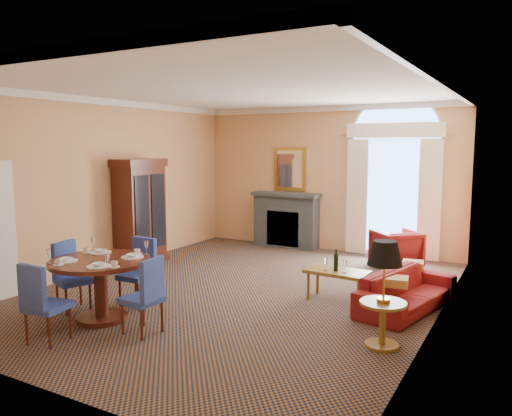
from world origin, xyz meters
The scene contains 12 objects.
ground centered at (0.00, 0.00, 0.00)m, with size 7.50×7.50×0.00m, color #111D36.
room_envelope centered at (-0.03, 0.67, 2.51)m, with size 6.04×7.52×3.45m.
armoire centered at (-2.72, 0.66, 1.00)m, with size 0.60×1.06×2.08m.
dining_table centered at (-0.94, -2.08, 0.62)m, with size 1.33×1.33×1.04m.
dining_chair_north centered at (-0.98, -1.27, 0.56)m, with size 0.45×0.46×0.98m.
dining_chair_south centered at (-0.93, -3.03, 0.56)m, with size 0.50×0.50×0.98m.
dining_chair_east centered at (-0.05, -2.18, 0.56)m, with size 0.49×0.48×0.98m.
dining_chair_west centered at (-1.69, -1.97, 0.56)m, with size 0.56×0.56×0.98m.
sofa centered at (2.55, 0.38, 0.27)m, with size 1.88×0.73×0.55m, color maroon.
armchair centered at (1.81, 2.77, 0.37)m, with size 0.78×0.81×0.73m, color maroon.
coffee_table centered at (1.53, 0.27, 0.44)m, with size 0.96×0.58×0.81m.
side_table centered at (2.60, -1.13, 0.81)m, with size 0.54×0.54×1.23m.
Camera 1 is at (4.04, -6.74, 2.35)m, focal length 35.00 mm.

